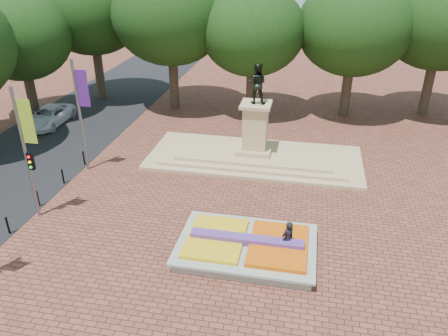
% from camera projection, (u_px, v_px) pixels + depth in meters
% --- Properties ---
extents(ground, '(90.00, 90.00, 0.00)m').
position_uv_depth(ground, '(233.00, 226.00, 22.14)').
color(ground, brown).
rests_on(ground, ground).
extents(asphalt_street, '(9.00, 90.00, 0.02)m').
position_uv_depth(asphalt_street, '(25.00, 159.00, 29.13)').
color(asphalt_street, black).
rests_on(asphalt_street, ground).
extents(flower_bed, '(6.30, 4.30, 0.91)m').
position_uv_depth(flower_bed, '(247.00, 246.00, 20.04)').
color(flower_bed, gray).
rests_on(flower_bed, ground).
extents(monument, '(14.00, 6.00, 6.40)m').
position_uv_depth(monument, '(255.00, 147.00, 28.73)').
color(monument, tan).
rests_on(monument, ground).
extents(tree_row_back, '(44.80, 8.80, 10.43)m').
position_uv_depth(tree_row_back, '(303.00, 32.00, 34.44)').
color(tree_row_back, '#34271C').
rests_on(tree_row_back, ground).
extents(banner_poles, '(0.88, 11.17, 7.00)m').
position_uv_depth(banner_poles, '(23.00, 151.00, 21.01)').
color(banner_poles, slate).
rests_on(banner_poles, ground).
extents(bollard_row, '(0.12, 13.12, 0.98)m').
position_uv_depth(bollard_row, '(24.00, 211.00, 22.47)').
color(bollard_row, black).
rests_on(bollard_row, ground).
extents(van, '(2.48, 5.17, 1.42)m').
position_uv_depth(van, '(49.00, 116.00, 34.43)').
color(van, silver).
rests_on(van, ground).
extents(pedestrian, '(0.79, 0.78, 1.84)m').
position_uv_depth(pedestrian, '(287.00, 239.00, 19.64)').
color(pedestrian, black).
rests_on(pedestrian, ground).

